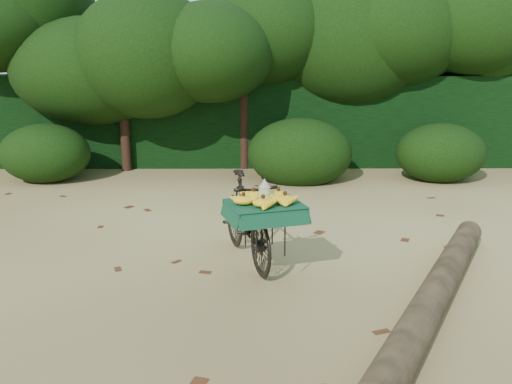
{
  "coord_description": "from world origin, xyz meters",
  "views": [
    {
      "loc": [
        0.66,
        -5.16,
        2.11
      ],
      "look_at": [
        0.69,
        -0.14,
        0.88
      ],
      "focal_mm": 38.0,
      "sensor_mm": 36.0,
      "label": 1
    }
  ],
  "objects": [
    {
      "name": "ground",
      "position": [
        0.0,
        0.0,
        0.0
      ],
      "size": [
        80.0,
        80.0,
        0.0
      ],
      "primitive_type": "plane",
      "color": "tan",
      "rests_on": "ground"
    },
    {
      "name": "vendor_bicycle",
      "position": [
        0.6,
        0.32,
        0.49
      ],
      "size": [
        1.03,
        1.76,
        0.96
      ],
      "rotation": [
        0.0,
        0.0,
        0.3
      ],
      "color": "black",
      "rests_on": "ground"
    },
    {
      "name": "fallen_log",
      "position": [
        2.3,
        -0.72,
        0.14
      ],
      "size": [
        2.08,
        3.4,
        0.27
      ],
      "primitive_type": "cylinder",
      "rotation": [
        1.57,
        0.0,
        -0.51
      ],
      "color": "brown",
      "rests_on": "ground"
    },
    {
      "name": "hedge_backdrop",
      "position": [
        0.0,
        6.3,
        0.9
      ],
      "size": [
        26.0,
        1.8,
        1.8
      ],
      "primitive_type": "cube",
      "color": "black",
      "rests_on": "ground"
    },
    {
      "name": "tree_row",
      "position": [
        -0.65,
        5.5,
        2.0
      ],
      "size": [
        14.5,
        2.0,
        4.0
      ],
      "primitive_type": null,
      "color": "black",
      "rests_on": "ground"
    },
    {
      "name": "bush_clumps",
      "position": [
        0.5,
        4.3,
        0.45
      ],
      "size": [
        8.8,
        1.7,
        0.9
      ],
      "primitive_type": null,
      "color": "black",
      "rests_on": "ground"
    },
    {
      "name": "leaf_litter",
      "position": [
        0.0,
        0.65,
        0.01
      ],
      "size": [
        7.0,
        7.3,
        0.01
      ],
      "primitive_type": null,
      "color": "#4D2814",
      "rests_on": "ground"
    }
  ]
}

